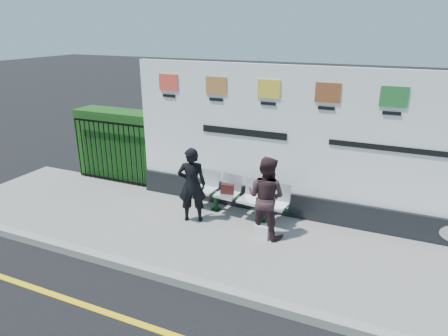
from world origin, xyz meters
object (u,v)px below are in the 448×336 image
at_px(woman_left, 192,185).
at_px(woman_right, 266,197).
at_px(bench, 239,206).
at_px(billboard, 323,158).

height_order(woman_left, woman_right, woman_right).
bearing_deg(bench, billboard, 23.62).
relative_size(billboard, woman_right, 5.24).
bearing_deg(bench, woman_right, -30.70).
xyz_separation_m(billboard, bench, (-1.52, -0.50, -1.08)).
bearing_deg(woman_right, bench, -25.91).
bearing_deg(woman_left, bench, -167.30).
relative_size(bench, woman_right, 1.32).
height_order(bench, woman_left, woman_left).
distance_m(woman_left, woman_right, 1.51).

